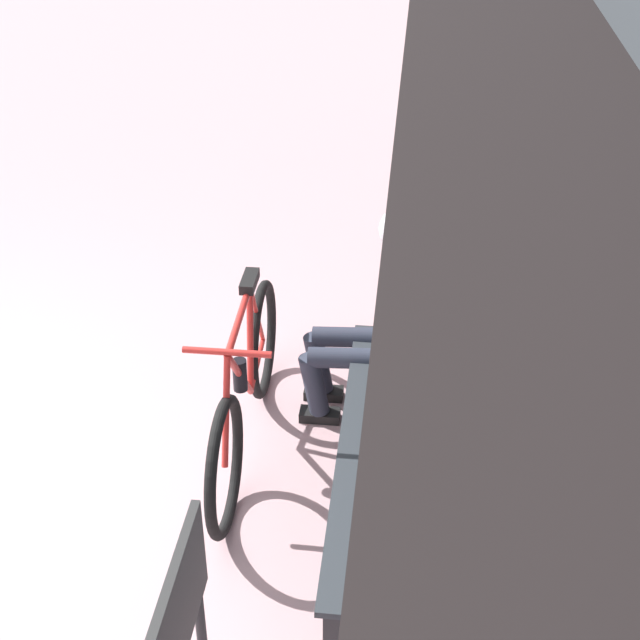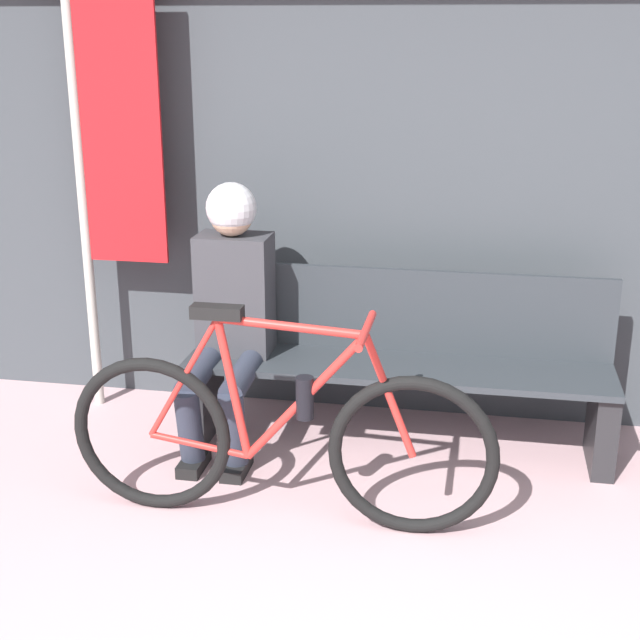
% 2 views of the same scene
% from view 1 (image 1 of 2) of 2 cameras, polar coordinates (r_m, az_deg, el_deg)
% --- Properties ---
extents(storefront_wall, '(12.00, 0.56, 3.20)m').
position_cam_1_polar(storefront_wall, '(3.19, 13.84, 5.55)').
color(storefront_wall, '#3D4247').
rests_on(storefront_wall, ground_plane).
extents(park_bench_near, '(1.96, 0.42, 0.82)m').
position_cam_1_polar(park_bench_near, '(4.10, 5.01, -8.18)').
color(park_bench_near, '#2D3338').
rests_on(park_bench_near, ground_plane).
extents(bicycle, '(1.72, 0.40, 0.89)m').
position_cam_1_polar(bicycle, '(4.49, -4.79, -4.61)').
color(bicycle, black).
rests_on(bicycle, ground_plane).
extents(person_seated, '(0.34, 0.64, 1.24)m').
position_cam_1_polar(person_seated, '(4.55, 4.11, 1.08)').
color(person_seated, '#2D3342').
rests_on(person_seated, ground_plane).
extents(banner_pole, '(0.45, 0.05, 2.17)m').
position_cam_1_polar(banner_pole, '(4.88, 8.43, 11.47)').
color(banner_pole, '#B7B2A8').
rests_on(banner_pole, ground_plane).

